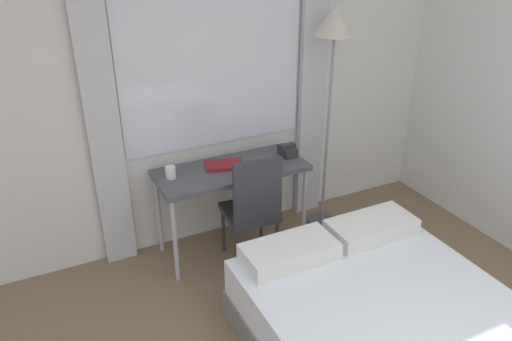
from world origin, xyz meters
TOP-DOWN VIEW (x-y plane):
  - wall_back_with_window at (0.00, 3.01)m, footprint 5.26×0.13m
  - desk at (0.03, 2.68)m, footprint 1.21×0.51m
  - desk_chair at (0.08, 2.39)m, footprint 0.43×0.43m
  - standing_lamp at (0.93, 2.67)m, footprint 0.33×0.33m
  - telephone at (0.54, 2.68)m, footprint 0.13×0.16m
  - book at (-0.01, 2.73)m, footprint 0.34×0.26m
  - mug at (-0.46, 2.72)m, footprint 0.08×0.08m

SIDE VIEW (x-z plane):
  - desk_chair at x=0.08m, z-range 0.05..1.03m
  - desk at x=0.03m, z-range 0.31..1.06m
  - book at x=-0.01m, z-range 0.76..0.78m
  - telephone at x=0.54m, z-range 0.75..0.85m
  - mug at x=-0.46m, z-range 0.75..0.85m
  - wall_back_with_window at x=0.00m, z-range 0.00..2.70m
  - standing_lamp at x=0.93m, z-range 0.70..2.66m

